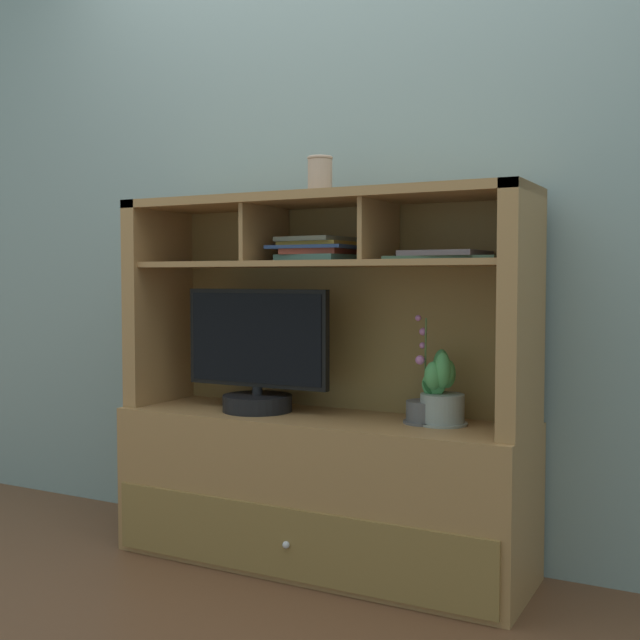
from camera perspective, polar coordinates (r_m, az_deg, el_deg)
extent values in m
cube|color=brown|center=(2.91, 0.00, -17.15)|extent=(6.00, 6.00, 0.02)
cube|color=gray|center=(2.98, 2.26, 10.89)|extent=(6.00, 0.02, 2.80)
cube|color=#A17545|center=(2.83, 0.00, -12.00)|extent=(1.44, 0.43, 0.52)
cube|color=olive|center=(2.68, -2.31, -15.66)|extent=(1.38, 0.01, 0.23)
sphere|color=silver|center=(2.67, -2.44, -15.73)|extent=(0.02, 0.02, 0.02)
cube|color=#A17545|center=(3.11, -11.31, 1.22)|extent=(0.06, 0.37, 0.75)
cube|color=#A17545|center=(2.48, 14.23, 0.74)|extent=(0.06, 0.37, 0.75)
cube|color=olive|center=(2.88, 1.61, 0.84)|extent=(1.38, 0.02, 0.72)
cube|color=#A17545|center=(2.74, 0.00, 8.61)|extent=(1.44, 0.37, 0.03)
cube|color=#A17545|center=(2.73, 0.00, 4.03)|extent=(1.32, 0.33, 0.02)
cube|color=#A17545|center=(2.84, -3.95, 6.14)|extent=(0.02, 0.31, 0.19)
cube|color=#A17545|center=(2.64, 4.26, 6.38)|extent=(0.02, 0.31, 0.19)
cylinder|color=black|center=(2.85, -4.48, -5.92)|extent=(0.25, 0.25, 0.06)
cylinder|color=black|center=(2.85, -4.49, -5.05)|extent=(0.04, 0.04, 0.03)
cube|color=black|center=(2.83, -4.50, -1.29)|extent=(0.56, 0.03, 0.34)
cube|color=black|center=(2.81, -4.68, -1.31)|extent=(0.53, 0.00, 0.31)
cylinder|color=#515052|center=(2.63, 7.50, -6.53)|extent=(0.12, 0.12, 0.07)
cylinder|color=#515052|center=(2.64, 7.49, -7.22)|extent=(0.14, 0.14, 0.01)
cylinder|color=#4C6B38|center=(2.61, 7.52, -2.82)|extent=(0.02, 0.02, 0.27)
sphere|color=#C271B2|center=(2.59, 7.16, -2.85)|extent=(0.03, 0.03, 0.03)
sphere|color=#C271B2|center=(2.62, 7.32, -1.81)|extent=(0.02, 0.02, 0.02)
sphere|color=#C271B2|center=(2.61, 7.37, -0.83)|extent=(0.03, 0.03, 0.03)
sphere|color=#C271B2|center=(2.59, 7.02, 0.14)|extent=(0.02, 0.02, 0.02)
ellipsoid|color=#225F2C|center=(2.61, 7.80, -5.15)|extent=(0.05, 0.06, 0.09)
ellipsoid|color=#225F2C|center=(2.62, 7.94, -5.09)|extent=(0.04, 0.05, 0.09)
cylinder|color=gray|center=(2.61, 8.71, -6.31)|extent=(0.14, 0.14, 0.10)
cylinder|color=gray|center=(2.62, 8.71, -7.29)|extent=(0.16, 0.16, 0.01)
ellipsoid|color=#4C9E54|center=(2.59, 9.03, -3.77)|extent=(0.05, 0.06, 0.07)
ellipsoid|color=#4C9E54|center=(2.61, 9.04, -3.79)|extent=(0.06, 0.07, 0.09)
ellipsoid|color=#4C9E54|center=(2.64, 8.65, -3.54)|extent=(0.06, 0.07, 0.14)
ellipsoid|color=#4C9E54|center=(2.61, 8.10, -4.58)|extent=(0.08, 0.04, 0.08)
ellipsoid|color=#4C9E54|center=(2.58, 8.08, -3.96)|extent=(0.06, 0.06, 0.09)
ellipsoid|color=#4C9E54|center=(2.58, 8.75, -3.55)|extent=(0.05, 0.06, 0.11)
cube|color=#497369|center=(2.76, -0.10, 4.45)|extent=(0.25, 0.23, 0.02)
cube|color=#993C2D|center=(2.76, -0.08, 4.88)|extent=(0.22, 0.22, 0.02)
cube|color=navy|center=(2.76, -0.34, 5.20)|extent=(0.29, 0.22, 0.01)
cube|color=gold|center=(2.77, -0.22, 5.46)|extent=(0.24, 0.18, 0.01)
cube|color=slate|center=(2.77, -0.31, 5.77)|extent=(0.24, 0.22, 0.02)
cube|color=#4E7359|center=(2.57, 8.89, 4.40)|extent=(0.37, 0.23, 0.01)
cube|color=slate|center=(2.58, 8.96, 4.71)|extent=(0.25, 0.24, 0.02)
cylinder|color=tan|center=(2.75, 0.05, 10.12)|extent=(0.08, 0.08, 0.12)
torus|color=tan|center=(2.76, 0.05, 11.46)|extent=(0.09, 0.09, 0.01)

